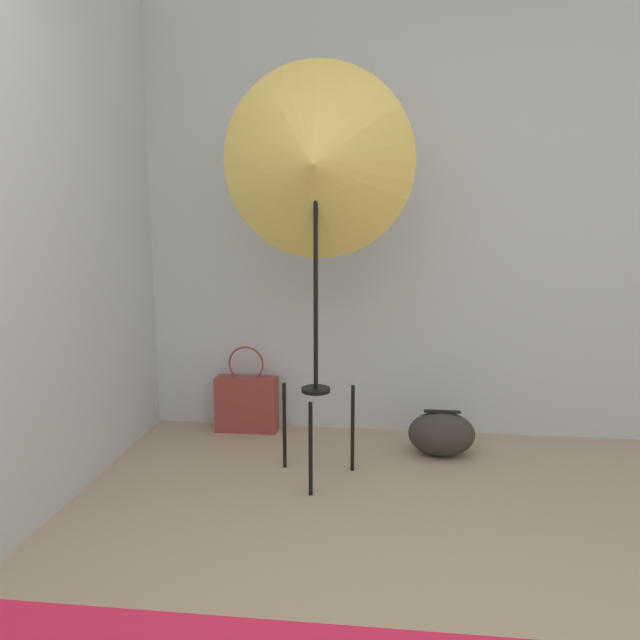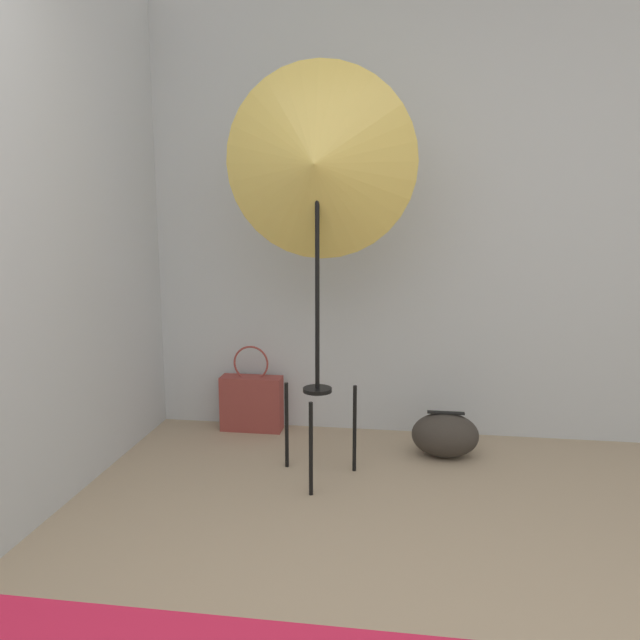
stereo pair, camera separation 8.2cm
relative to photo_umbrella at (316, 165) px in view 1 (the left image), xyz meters
The scene contains 4 objects.
wall_back 0.84m from the photo_umbrella, 72.51° to the left, with size 8.00×0.05×2.60m.
photo_umbrella is the anchor object (origin of this frame).
tote_bag 1.59m from the photo_umbrella, 128.71° to the left, with size 0.38×0.13×0.53m.
duffel_bag 1.61m from the photo_umbrella, 29.22° to the left, with size 0.37×0.25×0.26m.
Camera 1 is at (0.12, -1.16, 1.34)m, focal length 35.00 mm.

